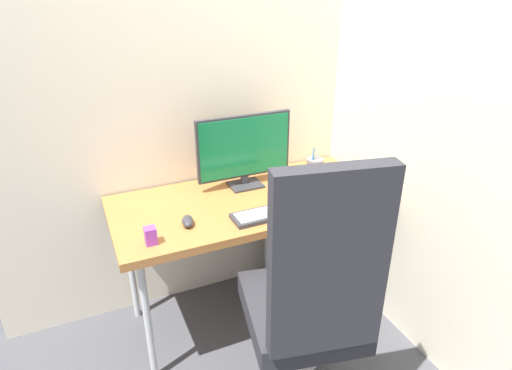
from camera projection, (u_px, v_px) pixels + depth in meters
name	position (u px, v px, depth m)	size (l,w,h in m)	color
ground_plane	(250.00, 311.00, 2.53)	(8.00, 8.00, 0.00)	#4C4C51
wall_back	(221.00, 54.00, 2.21)	(2.55, 0.04, 2.80)	beige
wall_side_right	(402.00, 61.00, 2.05)	(0.04, 1.82, 2.80)	beige
desk	(249.00, 207.00, 2.23)	(1.37, 0.64, 0.74)	#B27038
office_chair	(311.00, 298.00, 1.69)	(0.64, 0.65, 1.25)	black
filing_cabinet	(314.00, 247.00, 2.56)	(0.43, 0.45, 0.64)	#B2B5BA
monitor	(244.00, 149.00, 2.26)	(0.51, 0.14, 0.39)	#333338
keyboard	(273.00, 212.00, 2.06)	(0.40, 0.13, 0.02)	#333338
mouse	(188.00, 221.00, 1.97)	(0.05, 0.10, 0.04)	#333338
pen_holder	(315.00, 167.00, 2.45)	(0.09, 0.09, 0.17)	slate
notebook	(347.00, 194.00, 2.24)	(0.14, 0.15, 0.01)	beige
desk_clamp_accessory	(151.00, 236.00, 1.82)	(0.05, 0.05, 0.08)	purple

